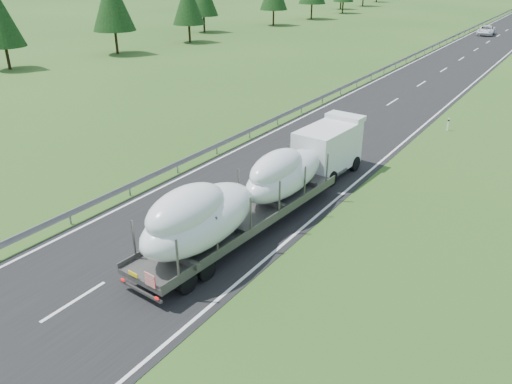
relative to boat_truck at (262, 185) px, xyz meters
The scene contains 5 objects.
ground 10.03m from the boat_truck, 104.97° to the right, with size 400.00×400.00×0.00m, color #2B4E1A.
road_surface 90.57m from the boat_truck, 91.61° to the left, with size 10.00×400.00×0.02m, color black.
guardrail 90.80m from the boat_truck, 94.95° to the left, with size 0.10×400.00×0.76m.
boat_truck is the anchor object (origin of this frame).
distant_van 80.41m from the boat_truck, 93.28° to the left, with size 2.62×5.69×1.58m, color white.
Camera 1 is at (14.58, -9.24, 12.04)m, focal length 35.00 mm.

